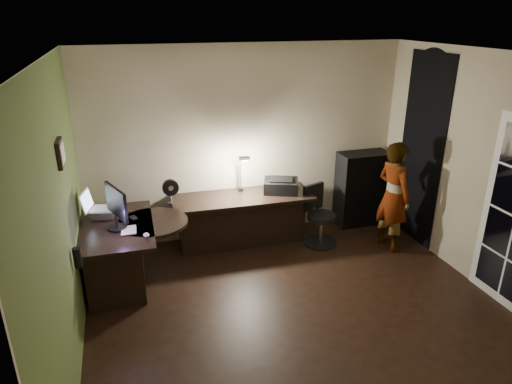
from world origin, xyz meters
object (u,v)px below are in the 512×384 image
object	(u,v)px
desk_right	(243,220)
office_chair	(322,216)
desk_left	(120,255)
cabinet	(362,188)
monitor	(116,214)
person	(393,196)

from	to	relation	value
desk_right	office_chair	world-z (taller)	office_chair
desk_left	desk_right	size ratio (longest dim) A/B	0.70
cabinet	office_chair	distance (m)	1.00
monitor	office_chair	distance (m)	2.77
monitor	person	size ratio (longest dim) A/B	0.36
desk_right	office_chair	distance (m)	1.10
cabinet	person	distance (m)	0.85
cabinet	person	size ratio (longest dim) A/B	0.75
monitor	office_chair	xyz separation A→B (m)	(2.70, 0.34, -0.54)
desk_left	cabinet	bearing A→B (deg)	12.66
monitor	person	bearing A→B (deg)	-21.25
cabinet	person	xyz separation A→B (m)	(0.00, -0.83, 0.19)
desk_left	office_chair	xyz separation A→B (m)	(2.71, 0.25, 0.03)
person	desk_right	bearing A→B (deg)	59.56
cabinet	monitor	xyz separation A→B (m)	(-3.56, -0.81, 0.40)
desk_left	person	size ratio (longest dim) A/B	0.88
desk_left	cabinet	distance (m)	3.65
office_chair	person	bearing A→B (deg)	-41.12
monitor	desk_right	bearing A→B (deg)	0.87
monitor	office_chair	bearing A→B (deg)	-13.84
desk_right	person	distance (m)	2.07
office_chair	person	world-z (taller)	person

